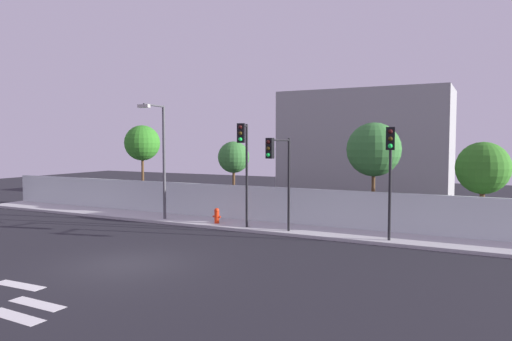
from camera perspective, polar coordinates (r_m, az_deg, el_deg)
The scene contains 14 objects.
ground_plane at distance 17.20m, azimuth -15.71°, elevation -10.99°, with size 80.00×80.00×0.00m, color black.
sidewalk at distance 23.73m, azimuth -2.11°, elevation -6.68°, with size 36.00×2.40×0.15m, color #B3B3B3.
perimeter_wall at distance 24.70m, azimuth -0.66°, elevation -3.99°, with size 36.00×0.18×1.80m, color silver.
crosswalk_marking at distance 14.44m, azimuth -28.71°, elevation -14.10°, with size 3.97×3.05×0.01m.
traffic_light_left at distance 19.52m, azimuth 16.09°, elevation 1.35°, with size 0.44×1.41×4.70m.
traffic_light_center at distance 21.94m, azimuth -1.51°, elevation 2.16°, with size 0.42×1.16×4.98m.
traffic_light_right at distance 20.81m, azimuth 2.76°, elevation 0.88°, with size 0.55×1.69×4.30m.
street_lamp_curbside at distance 25.11m, azimuth -11.54°, elevation 2.34°, with size 0.62×2.07×6.04m.
fire_hydrant at distance 23.81m, azimuth -4.82°, elevation -5.46°, with size 0.44×0.26×0.78m.
roadside_tree_leftmost at distance 30.61m, azimuth -13.74°, elevation 3.26°, with size 2.25×2.25×5.34m.
roadside_tree_midleft at distance 26.76m, azimuth -2.75°, elevation 1.59°, with size 1.81×1.81×4.31m.
roadside_tree_midright at distance 23.84m, azimuth 14.21°, elevation 2.48°, with size 2.68×2.68×5.24m.
roadside_tree_rightmost at distance 23.29m, azimuth 26.00°, elevation 0.24°, with size 2.36×2.36×4.28m.
low_building_distant at distance 36.76m, azimuth 13.22°, elevation 3.08°, with size 12.39×6.00×8.12m, color #969696.
Camera 1 is at (11.31, -12.24, 4.26)m, focal length 32.71 mm.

